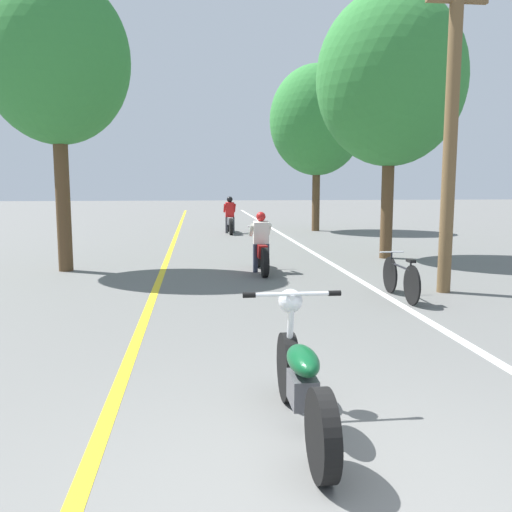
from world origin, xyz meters
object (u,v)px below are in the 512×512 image
object	(u,v)px
utility_pole	(451,129)
motorcycle_rider_far	(230,219)
motorcycle_rider_lead	(261,249)
roadside_tree_left	(56,61)
roadside_tree_right_near	(391,79)
roadside_tree_right_far	(317,121)
bicycle_parked	(401,278)
motorcycle_foreground	(301,380)

from	to	relation	value
utility_pole	motorcycle_rider_far	distance (m)	12.91
motorcycle_rider_lead	motorcycle_rider_far	bearing A→B (deg)	90.62
roadside_tree_left	utility_pole	bearing A→B (deg)	-23.60
roadside_tree_right_near	motorcycle_rider_far	world-z (taller)	roadside_tree_right_near
roadside_tree_right_far	roadside_tree_left	world-z (taller)	roadside_tree_right_far
roadside_tree_right_near	roadside_tree_left	xyz separation A→B (m)	(-8.01, -1.27, 0.00)
roadside_tree_right_near	roadside_tree_right_far	distance (m)	8.42
motorcycle_rider_lead	bicycle_parked	size ratio (longest dim) A/B	1.21
roadside_tree_right_far	motorcycle_rider_far	distance (m)	5.45
roadside_tree_right_near	motorcycle_rider_lead	distance (m)	5.79
motorcycle_foreground	motorcycle_rider_lead	bearing A→B (deg)	85.54
roadside_tree_right_near	bicycle_parked	world-z (taller)	roadside_tree_right_near
motorcycle_foreground	utility_pole	bearing A→B (deg)	54.95
roadside_tree_left	bicycle_parked	distance (m)	8.62
motorcycle_rider_lead	motorcycle_rider_far	world-z (taller)	motorcycle_rider_far
utility_pole	motorcycle_rider_far	xyz separation A→B (m)	(-3.18, 12.28, -2.40)
roadside_tree_right_near	roadside_tree_right_far	bearing A→B (deg)	90.30
roadside_tree_right_far	roadside_tree_right_near	bearing A→B (deg)	-89.70
utility_pole	motorcycle_foreground	distance (m)	6.91
roadside_tree_right_far	roadside_tree_left	xyz separation A→B (m)	(-7.97, -9.69, 0.09)
motorcycle_rider_lead	bicycle_parked	distance (m)	3.73
motorcycle_foreground	roadside_tree_right_far	bearing A→B (deg)	77.13
roadside_tree_left	motorcycle_foreground	size ratio (longest dim) A/B	3.25
motorcycle_rider_far	motorcycle_foreground	bearing A→B (deg)	-91.67
utility_pole	roadside_tree_right_near	size ratio (longest dim) A/B	0.83
roadside_tree_left	motorcycle_rider_lead	world-z (taller)	roadside_tree_left
utility_pole	motorcycle_rider_lead	world-z (taller)	utility_pole
motorcycle_rider_far	bicycle_parked	bearing A→B (deg)	-80.32
utility_pole	roadside_tree_right_far	xyz separation A→B (m)	(0.47, 12.97, 1.59)
utility_pole	motorcycle_rider_far	bearing A→B (deg)	104.52
motorcycle_foreground	motorcycle_rider_lead	size ratio (longest dim) A/B	0.98
roadside_tree_right_far	bicycle_parked	size ratio (longest dim) A/B	4.05
utility_pole	motorcycle_rider_lead	bearing A→B (deg)	139.41
roadside_tree_left	motorcycle_foreground	world-z (taller)	roadside_tree_left
bicycle_parked	roadside_tree_right_near	bearing A→B (deg)	73.08
roadside_tree_right_near	utility_pole	bearing A→B (deg)	-96.48
bicycle_parked	roadside_tree_right_far	bearing A→B (deg)	83.71
roadside_tree_left	motorcycle_rider_far	xyz separation A→B (m)	(4.32, 9.00, -4.08)
motorcycle_foreground	motorcycle_rider_lead	distance (m)	7.92
motorcycle_foreground	bicycle_parked	distance (m)	5.50
roadside_tree_left	motorcycle_rider_far	size ratio (longest dim) A/B	3.01
bicycle_parked	motorcycle_rider_lead	bearing A→B (deg)	123.73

